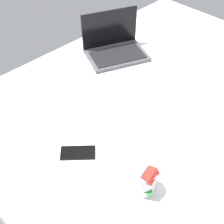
% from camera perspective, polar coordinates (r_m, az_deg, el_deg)
% --- Properties ---
extents(bed_mattress, '(1.80, 1.40, 0.18)m').
position_cam_1_polar(bed_mattress, '(1.55, 9.46, 0.87)').
color(bed_mattress, white).
rests_on(bed_mattress, ground).
extents(laptop, '(0.39, 0.34, 0.23)m').
position_cam_1_polar(laptop, '(1.73, 0.52, 12.31)').
color(laptop, '#4C4C51').
rests_on(laptop, bed_mattress).
extents(snack_cup, '(0.10, 0.10, 0.13)m').
position_cam_1_polar(snack_cup, '(1.08, 6.22, -12.64)').
color(snack_cup, silver).
rests_on(snack_cup, bed_mattress).
extents(cell_phone, '(0.15, 0.14, 0.01)m').
position_cam_1_polar(cell_phone, '(1.22, -6.59, -7.78)').
color(cell_phone, black).
rests_on(cell_phone, bed_mattress).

